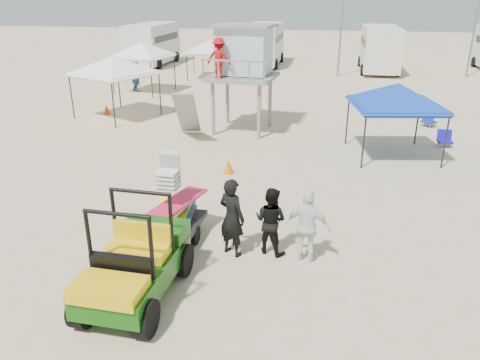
% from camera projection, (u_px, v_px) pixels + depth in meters
% --- Properties ---
extents(ground, '(140.00, 140.00, 0.00)m').
position_uv_depth(ground, '(188.00, 292.00, 9.46)').
color(ground, beige).
rests_on(ground, ground).
extents(utility_cart, '(1.48, 2.77, 2.07)m').
position_uv_depth(utility_cart, '(132.00, 256.00, 8.92)').
color(utility_cart, '#114E0C').
rests_on(utility_cart, ground).
extents(surf_trailer, '(1.25, 2.24, 2.03)m').
position_uv_depth(surf_trailer, '(172.00, 210.00, 11.10)').
color(surf_trailer, black).
rests_on(surf_trailer, ground).
extents(man_left, '(0.81, 0.71, 1.86)m').
position_uv_depth(man_left, '(232.00, 217.00, 10.52)').
color(man_left, black).
rests_on(man_left, ground).
extents(man_mid, '(0.95, 0.84, 1.61)m').
position_uv_depth(man_mid, '(271.00, 221.00, 10.65)').
color(man_mid, black).
rests_on(man_mid, ground).
extents(man_right, '(1.06, 0.58, 1.71)m').
position_uv_depth(man_right, '(308.00, 227.00, 10.25)').
color(man_right, white).
rests_on(man_right, ground).
extents(lifeguard_tower, '(2.93, 2.93, 4.32)m').
position_uv_depth(lifeguard_tower, '(241.00, 55.00, 19.41)').
color(lifeguard_tower, gray).
rests_on(lifeguard_tower, ground).
extents(canopy_blue, '(3.37, 3.37, 3.07)m').
position_uv_depth(canopy_blue, '(398.00, 87.00, 16.44)').
color(canopy_blue, black).
rests_on(canopy_blue, ground).
extents(canopy_white_a, '(4.06, 4.06, 3.27)m').
position_uv_depth(canopy_white_a, '(113.00, 59.00, 21.74)').
color(canopy_white_a, black).
rests_on(canopy_white_a, ground).
extents(canopy_white_b, '(3.30, 3.30, 3.32)m').
position_uv_depth(canopy_white_b, '(142.00, 45.00, 27.30)').
color(canopy_white_b, black).
rests_on(canopy_white_b, ground).
extents(canopy_white_c, '(3.34, 3.34, 2.99)m').
position_uv_depth(canopy_white_c, '(210.00, 42.00, 32.11)').
color(canopy_white_c, black).
rests_on(canopy_white_c, ground).
extents(umbrella_a, '(1.83, 1.86, 1.57)m').
position_uv_depth(umbrella_a, '(126.00, 73.00, 30.13)').
color(umbrella_a, '#B43113').
rests_on(umbrella_a, ground).
extents(umbrella_b, '(2.95, 2.96, 1.91)m').
position_uv_depth(umbrella_b, '(217.00, 70.00, 30.07)').
color(umbrella_b, '#F6F215').
rests_on(umbrella_b, ground).
extents(cone_near, '(0.34, 0.34, 0.50)m').
position_uv_depth(cone_near, '(228.00, 166.00, 15.56)').
color(cone_near, orange).
rests_on(cone_near, ground).
extents(cone_far, '(0.34, 0.34, 0.50)m').
position_uv_depth(cone_far, '(107.00, 109.00, 23.09)').
color(cone_far, '#DB3D06').
rests_on(cone_far, ground).
extents(beach_chair_a, '(0.57, 0.61, 0.64)m').
position_uv_depth(beach_chair_a, '(181.00, 104.00, 23.82)').
color(beach_chair_a, '#0D2C96').
rests_on(beach_chair_a, ground).
extents(beach_chair_b, '(0.56, 0.60, 0.64)m').
position_uv_depth(beach_chair_b, '(445.00, 138.00, 18.30)').
color(beach_chair_b, '#120FA4').
rests_on(beach_chair_b, ground).
extents(beach_chair_c, '(0.73, 0.86, 0.64)m').
position_uv_depth(beach_chair_c, '(429.00, 119.00, 21.04)').
color(beach_chair_c, navy).
rests_on(beach_chair_c, ground).
extents(rv_far_left, '(2.64, 6.80, 3.25)m').
position_uv_depth(rv_far_left, '(152.00, 42.00, 38.20)').
color(rv_far_left, silver).
rests_on(rv_far_left, ground).
extents(rv_mid_left, '(2.65, 6.50, 3.25)m').
position_uv_depth(rv_mid_left, '(264.00, 43.00, 37.99)').
color(rv_mid_left, silver).
rests_on(rv_mid_left, ground).
extents(rv_mid_right, '(2.64, 7.00, 3.25)m').
position_uv_depth(rv_mid_right, '(380.00, 47.00, 35.04)').
color(rv_mid_right, silver).
rests_on(rv_mid_right, ground).
extents(light_pole_left, '(0.14, 0.14, 8.00)m').
position_uv_depth(light_pole_left, '(342.00, 17.00, 32.02)').
color(light_pole_left, slate).
rests_on(light_pole_left, ground).
extents(light_pole_right, '(0.14, 0.14, 8.00)m').
position_uv_depth(light_pole_right, '(476.00, 18.00, 31.81)').
color(light_pole_right, slate).
rests_on(light_pole_right, ground).
extents(distant_beachgoers, '(20.50, 5.58, 1.79)m').
position_uv_depth(distant_beachgoers, '(247.00, 86.00, 25.41)').
color(distant_beachgoers, '#316493').
rests_on(distant_beachgoers, ground).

